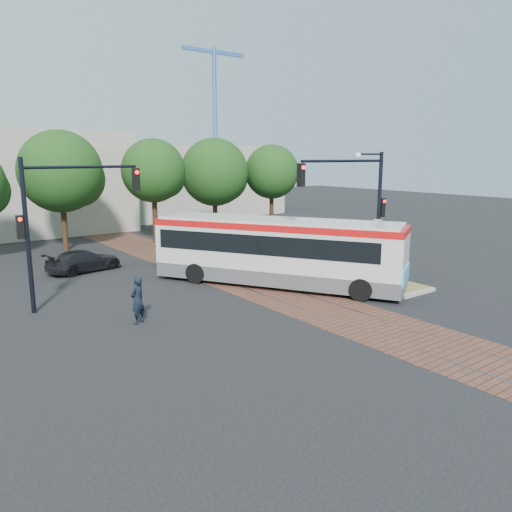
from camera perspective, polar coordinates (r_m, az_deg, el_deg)
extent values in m
plane|color=black|center=(22.11, 3.35, -4.48)|extent=(120.00, 120.00, 0.00)
cube|color=brown|center=(25.19, -2.53, -2.49)|extent=(3.60, 40.00, 0.01)
cube|color=slate|center=(24.78, -3.96, -2.71)|extent=(0.06, 40.00, 0.01)
cube|color=slate|center=(25.60, -1.15, -2.23)|extent=(0.06, 40.00, 0.01)
cylinder|color=#382314|center=(34.58, -21.04, 3.17)|extent=(0.36, 0.36, 3.12)
sphere|color=#123611|center=(34.30, -21.46, 8.99)|extent=(5.20, 5.20, 5.20)
cylinder|color=#382314|center=(35.91, -11.46, 4.19)|extent=(0.36, 0.36, 3.39)
sphere|color=#123611|center=(35.66, -11.67, 9.53)|extent=(4.40, 4.40, 4.40)
cylinder|color=#382314|center=(39.27, -4.68, 4.59)|extent=(0.36, 0.36, 2.86)
sphere|color=#123611|center=(39.02, -4.76, 9.52)|extent=(5.20, 5.20, 5.20)
cylinder|color=#382314|center=(41.49, 1.78, 5.17)|extent=(0.36, 0.36, 3.12)
sphere|color=#123611|center=(41.27, 1.81, 9.60)|extent=(4.40, 4.40, 4.40)
cube|color=#ADA899|center=(52.97, -7.81, 8.51)|extent=(18.00, 10.00, 7.00)
cylinder|color=#3F72B2|center=(59.49, -4.69, 14.17)|extent=(0.50, 0.50, 18.00)
cube|color=#3F72B2|center=(60.52, -4.83, 22.24)|extent=(8.00, 0.40, 0.40)
cube|color=#4B4B4E|center=(23.66, 2.36, -2.07)|extent=(8.10, 11.35, 0.69)
cube|color=silver|center=(23.39, 2.39, 0.96)|extent=(8.11, 11.36, 1.86)
cube|color=black|center=(23.44, 1.72, 1.72)|extent=(7.57, 10.38, 0.88)
cube|color=red|center=(23.23, 2.41, 3.58)|extent=(8.15, 11.38, 0.29)
cube|color=silver|center=(23.20, 2.41, 4.06)|extent=(7.85, 10.99, 0.14)
cube|color=black|center=(22.06, 16.50, 0.90)|extent=(1.41, 0.90, 0.88)
cube|color=#359AD6|center=(22.28, 16.76, -2.10)|extent=(1.88, 1.15, 0.69)
cube|color=orange|center=(24.39, 5.56, -0.06)|extent=(2.30, 3.82, 1.08)
cylinder|color=black|center=(21.54, 11.90, -3.79)|extent=(0.79, 1.02, 0.98)
cylinder|color=black|center=(23.70, 12.92, -2.45)|extent=(0.79, 1.02, 0.98)
cylinder|color=black|center=(24.19, -6.88, -1.96)|extent=(0.79, 1.02, 0.98)
cylinder|color=black|center=(26.13, -4.47, -0.92)|extent=(0.79, 1.02, 0.98)
cube|color=gray|center=(24.73, 13.41, -2.89)|extent=(2.20, 5.20, 0.15)
cube|color=olive|center=(24.71, 13.42, -2.63)|extent=(1.90, 4.80, 0.08)
sphere|color=#1E4719|center=(23.35, 15.85, -2.58)|extent=(0.70, 0.70, 0.70)
sphere|color=#1E4719|center=(24.70, 14.27, -1.50)|extent=(0.90, 0.90, 0.90)
sphere|color=#1E4719|center=(25.35, 10.75, -1.14)|extent=(0.80, 0.80, 0.80)
sphere|color=#1E4719|center=(26.21, 10.97, -0.97)|extent=(0.60, 0.60, 0.60)
cylinder|color=black|center=(24.53, 13.84, 4.44)|extent=(0.18, 0.18, 6.00)
cylinder|color=black|center=(22.49, 10.03, 10.65)|extent=(5.00, 0.12, 0.12)
cube|color=black|center=(20.75, 5.18, 9.21)|extent=(0.28, 0.22, 0.95)
sphere|color=#FF190C|center=(20.64, 5.46, 10.02)|extent=(0.18, 0.18, 0.18)
cube|color=black|center=(24.66, 14.21, 5.40)|extent=(0.26, 0.20, 0.90)
sphere|color=#FF190C|center=(24.55, 14.48, 6.06)|extent=(0.16, 0.16, 0.16)
cube|color=white|center=(24.36, 13.74, 3.45)|extent=(0.04, 0.45, 0.55)
cube|color=yellow|center=(24.46, 13.67, 1.95)|extent=(0.04, 0.45, 0.45)
cylinder|color=black|center=(23.75, 12.92, 11.29)|extent=(1.60, 0.08, 0.08)
sphere|color=silver|center=(23.15, 11.61, 11.22)|extent=(0.24, 0.24, 0.24)
cylinder|color=black|center=(20.88, -24.67, 1.98)|extent=(0.18, 0.18, 6.00)
cylinder|color=black|center=(21.24, -19.27, 9.58)|extent=(4.50, 0.12, 0.12)
cube|color=black|center=(22.05, -13.55, 8.51)|extent=(0.28, 0.22, 0.95)
sphere|color=#FF190C|center=(21.92, -13.44, 9.28)|extent=(0.18, 0.18, 0.18)
cube|color=black|center=(20.78, -25.36, 3.00)|extent=(0.26, 0.20, 0.90)
sphere|color=#FF190C|center=(20.62, -25.35, 3.79)|extent=(0.16, 0.16, 0.16)
imported|color=black|center=(18.72, -13.38, -4.93)|extent=(0.76, 0.66, 1.76)
imported|color=black|center=(27.97, -19.05, -0.51)|extent=(4.23, 2.43, 1.15)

